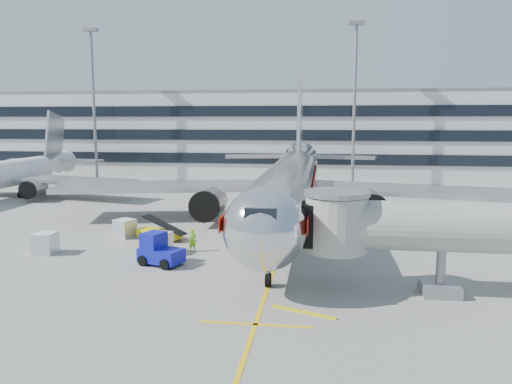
# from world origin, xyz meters

# --- Properties ---
(ground) EXTENTS (180.00, 180.00, 0.00)m
(ground) POSITION_xyz_m (0.00, 0.00, 0.00)
(ground) COLOR gray
(ground) RESTS_ON ground
(lead_in_line) EXTENTS (0.25, 70.00, 0.01)m
(lead_in_line) POSITION_xyz_m (0.00, 10.00, 0.01)
(lead_in_line) COLOR yellow
(lead_in_line) RESTS_ON ground
(stop_bar) EXTENTS (6.00, 0.25, 0.01)m
(stop_bar) POSITION_xyz_m (0.00, -14.00, 0.01)
(stop_bar) COLOR yellow
(stop_bar) RESTS_ON ground
(main_jet) EXTENTS (50.95, 48.70, 16.06)m
(main_jet) POSITION_xyz_m (0.00, 11.72, 4.23)
(main_jet) COLOR silver
(main_jet) RESTS_ON ground
(jet_bridge) EXTENTS (17.80, 4.50, 7.00)m
(jet_bridge) POSITION_xyz_m (12.18, -8.00, 3.87)
(jet_bridge) COLOR silver
(jet_bridge) RESTS_ON ground
(terminal) EXTENTS (150.00, 24.25, 15.60)m
(terminal) POSITION_xyz_m (0.00, 57.95, 7.80)
(terminal) COLOR silver
(terminal) RESTS_ON ground
(light_mast_west) EXTENTS (2.40, 1.20, 25.45)m
(light_mast_west) POSITION_xyz_m (-35.00, 42.00, 14.88)
(light_mast_west) COLOR gray
(light_mast_west) RESTS_ON ground
(light_mast_centre) EXTENTS (2.40, 1.20, 25.45)m
(light_mast_centre) POSITION_xyz_m (8.00, 42.00, 14.88)
(light_mast_centre) COLOR gray
(light_mast_centre) RESTS_ON ground
(belt_loader) EXTENTS (4.38, 2.85, 2.06)m
(belt_loader) POSITION_xyz_m (-10.99, 3.43, 0.58)
(belt_loader) COLOR yellow
(belt_loader) RESTS_ON ground
(baggage_tug) EXTENTS (3.56, 2.86, 2.35)m
(baggage_tug) POSITION_xyz_m (-8.48, -4.16, 1.03)
(baggage_tug) COLOR #0E14A0
(baggage_tug) RESTS_ON ground
(cargo_container_left) EXTENTS (1.60, 1.60, 1.69)m
(cargo_container_left) POSITION_xyz_m (-18.40, -2.44, 0.85)
(cargo_container_left) COLOR silver
(cargo_container_left) RESTS_ON ground
(cargo_container_right) EXTENTS (2.04, 2.04, 1.65)m
(cargo_container_right) POSITION_xyz_m (-14.32, 3.70, 0.83)
(cargo_container_right) COLOR silver
(cargo_container_right) RESTS_ON ground
(cargo_container_front) EXTENTS (1.85, 1.85, 1.68)m
(cargo_container_front) POSITION_xyz_m (-9.40, -1.17, 0.85)
(cargo_container_front) COLOR silver
(cargo_container_front) RESTS_ON ground
(ramp_worker) EXTENTS (0.78, 0.71, 1.80)m
(ramp_worker) POSITION_xyz_m (-6.98, -0.28, 0.90)
(ramp_worker) COLOR #75D916
(ramp_worker) RESTS_ON ground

